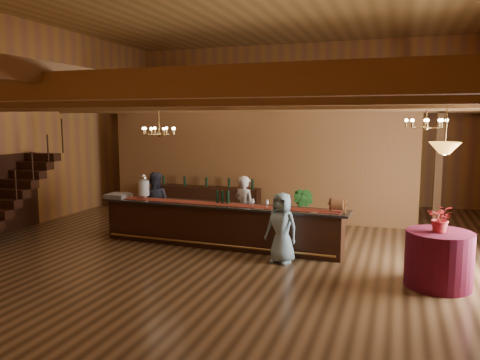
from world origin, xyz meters
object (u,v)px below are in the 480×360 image
(tasting_bar, at_px, (219,225))
(chandelier_left, at_px, (159,131))
(raffle_drum, at_px, (338,204))
(guest, at_px, (282,228))
(bartender, at_px, (245,208))
(staff_second, at_px, (155,203))
(round_table, at_px, (439,259))
(floor_plant, at_px, (302,209))
(pendant_lamp, at_px, (445,148))
(backbar_shelf, at_px, (207,202))
(chandelier_right, at_px, (426,123))
(beverage_dispenser, at_px, (144,187))

(tasting_bar, xyz_separation_m, chandelier_left, (-1.73, 0.45, 2.11))
(tasting_bar, height_order, chandelier_left, chandelier_left)
(raffle_drum, xyz_separation_m, guest, (-1.03, -0.59, -0.43))
(bartender, xyz_separation_m, staff_second, (-2.39, -0.01, 0.00))
(round_table, distance_m, floor_plant, 4.46)
(pendant_lamp, xyz_separation_m, staff_second, (-6.53, 1.87, -1.62))
(chandelier_left, distance_m, guest, 4.03)
(backbar_shelf, distance_m, chandelier_left, 3.27)
(pendant_lamp, bearing_deg, chandelier_left, 165.22)
(round_table, height_order, chandelier_right, chandelier_right)
(round_table, height_order, floor_plant, floor_plant)
(tasting_bar, distance_m, backbar_shelf, 3.29)
(beverage_dispenser, xyz_separation_m, bartender, (2.38, 0.57, -0.48))
(chandelier_right, xyz_separation_m, guest, (-2.67, -1.29, -2.09))
(beverage_dispenser, xyz_separation_m, floor_plant, (3.48, 1.95, -0.69))
(staff_second, bearing_deg, round_table, 160.38)
(tasting_bar, height_order, pendant_lamp, pendant_lamp)
(pendant_lamp, xyz_separation_m, bartender, (-4.14, 1.88, -1.62))
(bartender, distance_m, floor_plant, 1.78)
(raffle_drum, xyz_separation_m, staff_second, (-4.66, 0.80, -0.37))
(tasting_bar, height_order, chandelier_right, chandelier_right)
(floor_plant, bearing_deg, round_table, -47.02)
(chandelier_left, relative_size, guest, 0.56)
(chandelier_left, xyz_separation_m, floor_plant, (3.21, 1.62, -2.04))
(backbar_shelf, distance_m, guest, 4.82)
(round_table, distance_m, guest, 2.94)
(chandelier_right, bearing_deg, floor_plant, 151.98)
(backbar_shelf, distance_m, bartender, 2.96)
(round_table, relative_size, staff_second, 0.72)
(raffle_drum, bearing_deg, chandelier_left, 172.44)
(raffle_drum, relative_size, guest, 0.24)
(raffle_drum, height_order, backbar_shelf, raffle_drum)
(staff_second, bearing_deg, floor_plant, -161.86)
(tasting_bar, xyz_separation_m, staff_second, (-2.01, 0.67, 0.29))
(beverage_dispenser, distance_m, guest, 3.76)
(guest, bearing_deg, round_table, 6.61)
(round_table, height_order, bartender, bartender)
(beverage_dispenser, height_order, backbar_shelf, beverage_dispenser)
(chandelier_right, distance_m, floor_plant, 3.90)
(chandelier_left, bearing_deg, raffle_drum, -7.56)
(beverage_dispenser, bearing_deg, round_table, -11.37)
(beverage_dispenser, bearing_deg, backbar_shelf, 80.73)
(tasting_bar, distance_m, chandelier_right, 4.91)
(round_table, bearing_deg, chandelier_right, 97.25)
(guest, distance_m, floor_plant, 2.80)
(tasting_bar, relative_size, chandelier_left, 7.33)
(beverage_dispenser, xyz_separation_m, guest, (3.62, -0.83, -0.55))
(floor_plant, bearing_deg, beverage_dispenser, -150.65)
(raffle_drum, xyz_separation_m, chandelier_right, (1.65, 0.70, 1.65))
(chandelier_right, bearing_deg, round_table, -82.75)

